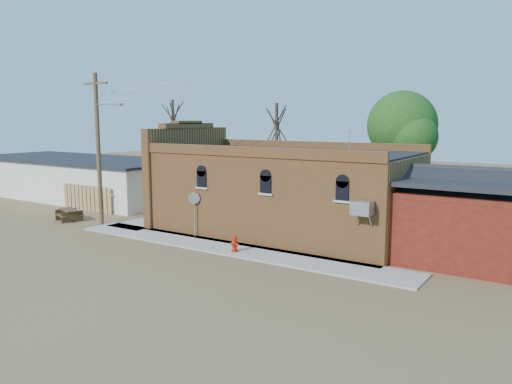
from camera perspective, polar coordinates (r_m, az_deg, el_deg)
The scene contains 15 objects.
ground at distance 25.00m, azimuth -7.21°, elevation -6.43°, with size 120.00×120.00×0.00m, color brown.
sidewalk_south at distance 24.77m, azimuth -3.19°, elevation -6.42°, with size 19.00×2.20×0.08m, color #9E9991.
sidewalk_west at distance 33.45m, azimuth -8.78°, elevation -2.63°, with size 2.60×10.00×0.08m, color #9E9991.
brick_bar at distance 28.00m, azimuth 2.59°, elevation 0.10°, with size 16.40×7.97×6.30m.
red_shed at distance 24.57m, azimuth 22.80°, elevation -1.86°, with size 5.40×6.40×4.30m.
storage_building at distance 43.87m, azimuth -19.49°, elevation 1.64°, with size 20.40×8.40×3.17m.
wood_fence at distance 36.54m, azimuth -18.75°, elevation -0.68°, with size 5.20×0.10×1.80m, color olive, non-canonical shape.
utility_pole at distance 30.91m, azimuth -17.53°, elevation 5.04°, with size 3.12×0.26×9.00m.
tree_bare_near at distance 36.54m, azimuth 2.36°, elevation 7.73°, with size 2.80×2.80×7.65m.
tree_bare_far at distance 43.95m, azimuth -9.48°, elevation 8.24°, with size 2.80×2.80×8.16m.
tree_leafy at distance 33.32m, azimuth 16.34°, elevation 7.30°, with size 4.40×4.40×8.15m.
fire_hydrant at distance 23.87m, azimuth -2.47°, elevation -5.92°, with size 0.46×0.44×0.78m.
stop_sign at distance 26.82m, azimuth -7.06°, elevation -1.17°, with size 0.58×0.40×2.42m.
trash_barrel at distance 31.58m, azimuth -9.33°, elevation -2.48°, with size 0.52×0.52×0.80m, color navy.
picnic_table at distance 33.53m, azimuth -20.59°, elevation -2.29°, with size 2.06×1.79×0.72m.
Camera 1 is at (15.74, -18.36, 6.33)m, focal length 35.00 mm.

